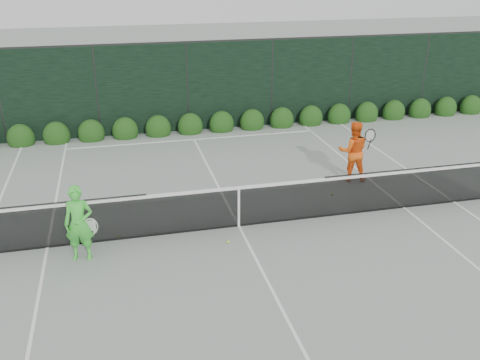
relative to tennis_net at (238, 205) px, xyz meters
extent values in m
plane|color=gray|center=(0.02, 0.00, -0.53)|extent=(80.00, 80.00, 0.00)
cube|color=black|center=(-4.18, 0.00, -0.02)|extent=(4.40, 0.01, 1.02)
cube|color=black|center=(0.02, 0.00, -0.05)|extent=(4.00, 0.01, 0.96)
cube|color=black|center=(4.22, 0.00, -0.02)|extent=(4.40, 0.01, 1.02)
cube|color=white|center=(0.02, 0.00, 0.41)|extent=(12.80, 0.03, 0.07)
cube|color=black|center=(0.02, 0.00, -0.51)|extent=(12.80, 0.02, 0.04)
cube|color=white|center=(0.02, 0.00, -0.07)|extent=(0.05, 0.03, 0.91)
imported|color=#42D43E|center=(-3.35, -0.60, 0.25)|extent=(0.63, 0.47, 1.56)
torus|color=beige|center=(-3.15, -0.50, 0.10)|extent=(0.30, 0.04, 0.30)
cylinder|color=black|center=(-3.15, -0.50, -0.14)|extent=(0.10, 0.03, 0.30)
imported|color=#FF6015|center=(3.64, 1.95, 0.29)|extent=(0.93, 0.81, 1.64)
torus|color=black|center=(3.99, 1.75, 0.76)|extent=(0.30, 0.03, 0.30)
cylinder|color=black|center=(3.99, 1.75, 0.52)|extent=(0.10, 0.03, 0.30)
cube|color=white|center=(5.51, 0.00, -0.53)|extent=(0.06, 23.77, 0.01)
cube|color=white|center=(-4.09, 0.00, -0.53)|extent=(0.06, 23.77, 0.01)
cube|color=white|center=(4.14, 0.00, -0.53)|extent=(0.06, 23.77, 0.01)
cube|color=white|center=(0.02, 11.88, -0.53)|extent=(11.03, 0.06, 0.01)
cube|color=white|center=(0.02, 6.40, -0.53)|extent=(8.23, 0.06, 0.01)
cube|color=white|center=(0.02, 0.00, -0.53)|extent=(0.06, 12.80, 0.01)
cube|color=black|center=(0.02, 7.50, 0.97)|extent=(32.00, 0.06, 3.00)
cube|color=#262826|center=(0.02, 7.50, 2.50)|extent=(32.00, 0.06, 0.06)
cylinder|color=#262826|center=(-2.98, 7.50, 0.97)|extent=(0.08, 0.08, 3.00)
cylinder|color=#262826|center=(0.02, 7.50, 0.97)|extent=(0.08, 0.08, 3.00)
cylinder|color=#262826|center=(3.02, 7.50, 0.97)|extent=(0.08, 0.08, 3.00)
cylinder|color=#262826|center=(6.02, 7.50, 0.97)|extent=(0.08, 0.08, 3.00)
cylinder|color=#262826|center=(9.02, 7.50, 0.97)|extent=(0.08, 0.08, 3.00)
ellipsoid|color=#17390F|center=(-5.48, 7.15, -0.30)|extent=(0.86, 0.65, 0.94)
ellipsoid|color=#17390F|center=(-4.38, 7.15, -0.30)|extent=(0.86, 0.65, 0.94)
ellipsoid|color=#17390F|center=(-3.28, 7.15, -0.30)|extent=(0.86, 0.65, 0.94)
ellipsoid|color=#17390F|center=(-2.18, 7.15, -0.30)|extent=(0.86, 0.65, 0.94)
ellipsoid|color=#17390F|center=(-1.08, 7.15, -0.30)|extent=(0.86, 0.65, 0.94)
ellipsoid|color=#17390F|center=(0.02, 7.15, -0.30)|extent=(0.86, 0.65, 0.94)
ellipsoid|color=#17390F|center=(1.12, 7.15, -0.30)|extent=(0.86, 0.65, 0.94)
ellipsoid|color=#17390F|center=(2.22, 7.15, -0.30)|extent=(0.86, 0.65, 0.94)
ellipsoid|color=#17390F|center=(3.32, 7.15, -0.30)|extent=(0.86, 0.65, 0.94)
ellipsoid|color=#17390F|center=(4.42, 7.15, -0.30)|extent=(0.86, 0.65, 0.94)
ellipsoid|color=#17390F|center=(5.52, 7.15, -0.30)|extent=(0.86, 0.65, 0.94)
ellipsoid|color=#17390F|center=(6.62, 7.15, -0.30)|extent=(0.86, 0.65, 0.94)
ellipsoid|color=#17390F|center=(7.72, 7.15, -0.30)|extent=(0.86, 0.65, 0.94)
ellipsoid|color=#17390F|center=(8.82, 7.15, -0.30)|extent=(0.86, 0.65, 0.94)
ellipsoid|color=#17390F|center=(9.92, 7.15, -0.30)|extent=(0.86, 0.65, 0.94)
ellipsoid|color=#17390F|center=(11.02, 7.15, -0.30)|extent=(0.86, 0.65, 0.94)
sphere|color=#BEE833|center=(2.73, 1.09, -0.50)|extent=(0.07, 0.07, 0.07)
sphere|color=#BEE833|center=(-0.38, -0.71, -0.50)|extent=(0.07, 0.07, 0.07)
sphere|color=#BEE833|center=(-2.64, 0.05, -0.50)|extent=(0.07, 0.07, 0.07)
camera|label=1|loc=(-2.47, -10.42, 5.07)|focal=40.00mm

